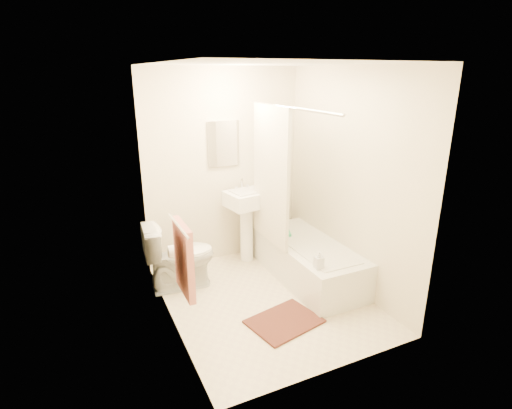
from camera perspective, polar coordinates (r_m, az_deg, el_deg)
name	(u,v)px	position (r m, az deg, el deg)	size (l,w,h in m)	color
floor	(266,299)	(4.43, 1.42, -13.32)	(2.40, 2.40, 0.00)	beige
ceiling	(268,63)	(3.77, 1.72, 19.49)	(2.40, 2.40, 0.00)	white
wall_back	(224,167)	(5.00, -4.66, 5.29)	(2.00, 0.02, 2.40)	beige
wall_left	(166,206)	(3.61, -12.77, -0.25)	(0.02, 2.40, 2.40)	beige
wall_right	(349,181)	(4.46, 13.14, 3.25)	(0.02, 2.40, 2.40)	beige
mirror	(223,144)	(4.92, -4.67, 8.65)	(0.40, 0.03, 0.55)	white
curtain_rod	(290,107)	(4.01, 4.94, 13.65)	(0.03, 0.03, 1.70)	silver
shower_curtain	(271,176)	(4.49, 2.11, 4.09)	(0.04, 0.80, 1.55)	silver
towel_bar	(178,225)	(3.43, -11.06, -2.95)	(0.02, 0.02, 0.60)	silver
towel	(184,259)	(3.56, -10.27, -7.69)	(0.06, 0.45, 0.66)	#CC7266
toilet_paper	(174,251)	(3.92, -11.65, -6.54)	(0.12, 0.12, 0.11)	white
toilet	(180,256)	(4.56, -10.82, -7.25)	(0.43, 0.77, 0.76)	white
sink	(247,223)	(5.05, -1.23, -2.71)	(0.52, 0.41, 1.02)	white
bathtub	(308,261)	(4.77, 7.39, -7.96)	(0.69, 1.57, 0.44)	silver
bath_mat	(284,321)	(4.07, 4.07, -16.31)	(0.66, 0.50, 0.02)	#502B1A
soap_bottle	(319,260)	(4.09, 8.97, -7.82)	(0.08, 0.09, 0.18)	white
scrub_brush	(287,233)	(4.90, 4.49, -4.03)	(0.06, 0.21, 0.04)	#2FA468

